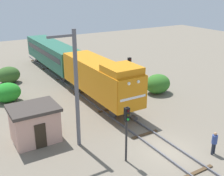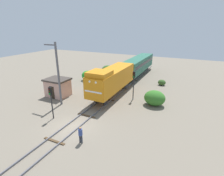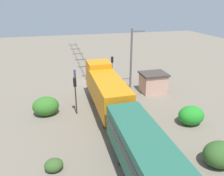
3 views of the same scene
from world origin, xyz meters
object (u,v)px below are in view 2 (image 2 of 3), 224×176
passenger_car_leading (138,64)px  traffic_signal_mid (134,80)px  locomotive (112,79)px  catenary_mast (58,73)px  worker_near_track (80,134)px  relay_hut (58,87)px  traffic_signal_near (51,97)px

passenger_car_leading → traffic_signal_mid: traffic_signal_mid is taller
locomotive → catenary_mast: 7.81m
traffic_signal_mid → catenary_mast: (-8.46, -5.88, 1.53)m
traffic_signal_mid → catenary_mast: 10.42m
traffic_signal_mid → passenger_car_leading: bearing=104.5°
locomotive → worker_near_track: 12.00m
passenger_car_leading → relay_hut: bearing=-114.1°
locomotive → traffic_signal_mid: locomotive is taller
catenary_mast → passenger_car_leading: bearing=75.1°
worker_near_track → relay_hut: (-9.90, 8.18, 0.40)m
relay_hut → catenary_mast: bearing=-42.9°
locomotive → worker_near_track: locomotive is taller
worker_near_track → catenary_mast: bearing=65.4°
traffic_signal_mid → worker_near_track: 11.99m
worker_near_track → catenary_mast: catenary_mast is taller
traffic_signal_mid → relay_hut: size_ratio=1.20×
locomotive → relay_hut: size_ratio=3.31×
passenger_car_leading → traffic_signal_mid: (3.40, -13.17, 0.40)m
traffic_signal_near → worker_near_track: bearing=-23.4°
worker_near_track → relay_hut: size_ratio=0.49×
locomotive → passenger_car_leading: 13.34m
catenary_mast → relay_hut: catenary_mast is taller
locomotive → passenger_car_leading: size_ratio=0.83×
locomotive → catenary_mast: (-5.06, -5.71, 1.68)m
traffic_signal_near → traffic_signal_mid: size_ratio=0.92×
locomotive → catenary_mast: bearing=-131.5°
passenger_car_leading → traffic_signal_mid: 13.60m
worker_near_track → relay_hut: bearing=64.3°
worker_near_track → catenary_mast: size_ratio=0.20×
worker_near_track → catenary_mast: (-7.46, 5.91, 3.46)m
catenary_mast → relay_hut: size_ratio=2.40×
passenger_car_leading → catenary_mast: 19.80m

